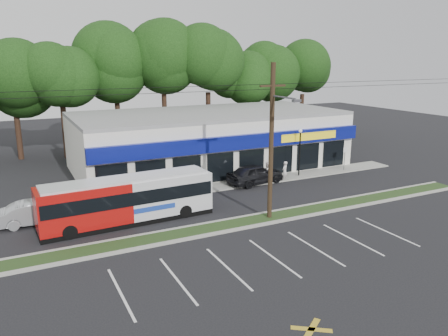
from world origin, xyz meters
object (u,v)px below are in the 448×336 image
object	(u,v)px
car_silver	(37,213)
metrobus	(128,199)
car_dark	(255,174)
pedestrian_b	(267,172)
pedestrian_a	(285,171)
sign_post	(345,155)
lamp_post	(300,147)
utility_pole	(270,138)

from	to	relation	value
car_silver	metrobus	bearing A→B (deg)	-112.83
car_dark	pedestrian_b	xyz separation A→B (m)	(1.15, 0.00, 0.02)
car_silver	pedestrian_a	world-z (taller)	pedestrian_a
metrobus	pedestrian_b	xyz separation A→B (m)	(12.87, 4.00, -0.69)
car_silver	pedestrian_b	world-z (taller)	pedestrian_b
metrobus	pedestrian_a	world-z (taller)	metrobus
sign_post	car_silver	world-z (taller)	sign_post
lamp_post	metrobus	bearing A→B (deg)	-165.30
lamp_post	utility_pole	bearing A→B (deg)	-136.05
car_dark	sign_post	bearing A→B (deg)	-97.87
utility_pole	pedestrian_b	size ratio (longest dim) A/B	28.60
metrobus	car_silver	world-z (taller)	metrobus
car_dark	pedestrian_b	world-z (taller)	pedestrian_b
lamp_post	car_silver	bearing A→B (deg)	-174.73
lamp_post	pedestrian_b	world-z (taller)	lamp_post
lamp_post	pedestrian_b	size ratio (longest dim) A/B	2.43
sign_post	car_silver	xyz separation A→B (m)	(-26.68, -1.77, -0.80)
car_dark	car_silver	xyz separation A→B (m)	(-17.00, -1.70, -0.11)
pedestrian_a	pedestrian_b	world-z (taller)	pedestrian_b
car_dark	car_silver	distance (m)	17.09
pedestrian_a	car_dark	bearing A→B (deg)	-36.67
pedestrian_b	lamp_post	bearing A→B (deg)	-178.78
utility_pole	sign_post	distance (m)	15.71
lamp_post	car_dark	xyz separation A→B (m)	(-4.67, -0.30, -1.81)
utility_pole	car_dark	distance (m)	9.50
car_silver	pedestrian_a	bearing A→B (deg)	-85.55
car_dark	car_silver	bearing A→B (deg)	87.39
car_dark	metrobus	bearing A→B (deg)	100.53
metrobus	lamp_post	bearing A→B (deg)	12.02
car_silver	utility_pole	bearing A→B (deg)	-112.80
sign_post	car_dark	world-z (taller)	sign_post
sign_post	pedestrian_a	size ratio (longest dim) A/B	1.28
car_silver	pedestrian_b	xyz separation A→B (m)	(18.16, 1.70, 0.12)
utility_pole	sign_post	world-z (taller)	utility_pole
sign_post	metrobus	bearing A→B (deg)	-169.22
lamp_post	sign_post	xyz separation A→B (m)	(5.00, -0.23, -1.12)
lamp_post	metrobus	size ratio (longest dim) A/B	0.38
sign_post	metrobus	xyz separation A→B (m)	(-21.39, -4.07, 0.01)
metrobus	pedestrian_b	distance (m)	13.50
metrobus	car_dark	world-z (taller)	metrobus
car_dark	pedestrian_a	xyz separation A→B (m)	(2.67, -0.41, 0.01)
lamp_post	pedestrian_b	bearing A→B (deg)	-175.13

